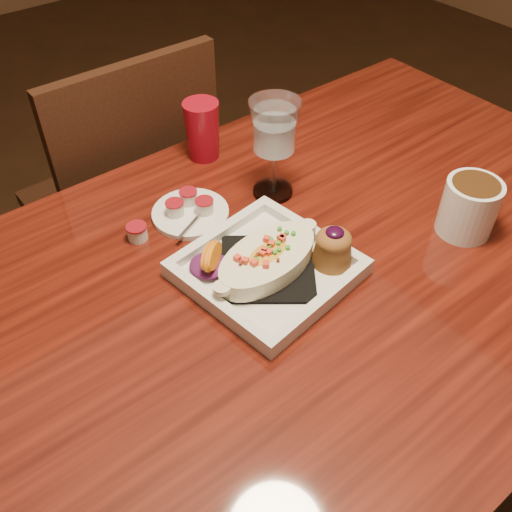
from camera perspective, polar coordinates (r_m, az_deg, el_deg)
floor at (r=1.59m, az=2.36°, el=-20.93°), size 7.00×7.00×0.00m
table at (r=1.03m, az=3.40°, el=-5.25°), size 1.50×0.90×0.75m
chair_far at (r=1.53m, az=-12.53°, el=5.31°), size 0.42×0.42×0.93m
plate at (r=0.94m, az=1.86°, el=-0.60°), size 0.28×0.28×0.08m
coffee_mug at (r=1.07m, az=20.67°, el=4.83°), size 0.14×0.10×0.10m
goblet at (r=1.05m, az=1.85°, el=12.27°), size 0.09×0.09×0.20m
saucer at (r=1.07m, az=-6.59°, el=4.49°), size 0.14×0.14×0.10m
creamer_loose at (r=1.03m, az=-11.80°, el=2.35°), size 0.04×0.04×0.03m
red_tumbler at (r=1.20m, az=-5.39°, el=12.40°), size 0.07×0.07×0.12m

